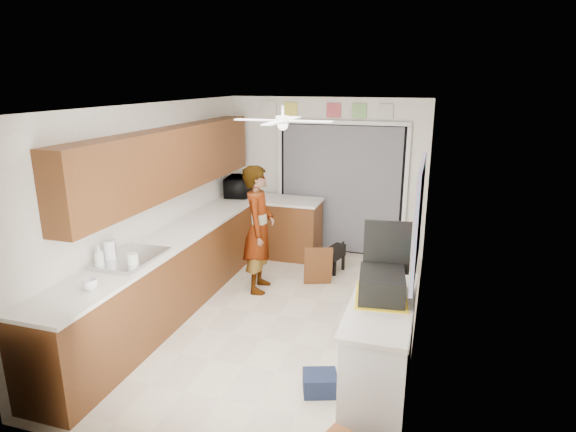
# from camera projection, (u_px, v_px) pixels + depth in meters

# --- Properties ---
(floor) EXTENTS (5.00, 5.00, 0.00)m
(floor) POSITION_uv_depth(u_px,v_px,m) (278.00, 315.00, 5.85)
(floor) COLOR beige
(floor) RESTS_ON ground
(ceiling) EXTENTS (5.00, 5.00, 0.00)m
(ceiling) POSITION_uv_depth(u_px,v_px,m) (277.00, 105.00, 5.16)
(ceiling) COLOR white
(ceiling) RESTS_ON ground
(wall_back) EXTENTS (3.20, 0.00, 3.20)m
(wall_back) POSITION_uv_depth(u_px,v_px,m) (326.00, 176.00, 7.80)
(wall_back) COLOR white
(wall_back) RESTS_ON ground
(wall_front) EXTENTS (3.20, 0.00, 3.20)m
(wall_front) POSITION_uv_depth(u_px,v_px,m) (160.00, 315.00, 3.21)
(wall_front) COLOR white
(wall_front) RESTS_ON ground
(wall_left) EXTENTS (0.00, 5.00, 5.00)m
(wall_left) POSITION_uv_depth(u_px,v_px,m) (155.00, 206.00, 5.96)
(wall_left) COLOR white
(wall_left) RESTS_ON ground
(wall_right) EXTENTS (0.00, 5.00, 5.00)m
(wall_right) POSITION_uv_depth(u_px,v_px,m) (422.00, 229.00, 5.05)
(wall_right) COLOR white
(wall_right) RESTS_ON ground
(left_base_cabinets) EXTENTS (0.60, 4.80, 0.90)m
(left_base_cabinets) POSITION_uv_depth(u_px,v_px,m) (181.00, 269.00, 6.10)
(left_base_cabinets) COLOR #5F3316
(left_base_cabinets) RESTS_ON floor
(left_countertop) EXTENTS (0.62, 4.80, 0.04)m
(left_countertop) POSITION_uv_depth(u_px,v_px,m) (179.00, 234.00, 5.96)
(left_countertop) COLOR white
(left_countertop) RESTS_ON left_base_cabinets
(upper_cabinets) EXTENTS (0.32, 4.00, 0.80)m
(upper_cabinets) POSITION_uv_depth(u_px,v_px,m) (172.00, 160.00, 5.95)
(upper_cabinets) COLOR #5F3316
(upper_cabinets) RESTS_ON wall_left
(sink_basin) EXTENTS (0.50, 0.76, 0.06)m
(sink_basin) POSITION_uv_depth(u_px,v_px,m) (131.00, 259.00, 5.04)
(sink_basin) COLOR silver
(sink_basin) RESTS_ON left_countertop
(faucet) EXTENTS (0.03, 0.03, 0.22)m
(faucet) POSITION_uv_depth(u_px,v_px,m) (115.00, 249.00, 5.06)
(faucet) COLOR silver
(faucet) RESTS_ON left_countertop
(peninsula_base) EXTENTS (1.00, 0.60, 0.90)m
(peninsula_base) POSITION_uv_depth(u_px,v_px,m) (288.00, 229.00, 7.71)
(peninsula_base) COLOR #5F3316
(peninsula_base) RESTS_ON floor
(peninsula_top) EXTENTS (1.04, 0.64, 0.04)m
(peninsula_top) POSITION_uv_depth(u_px,v_px,m) (288.00, 201.00, 7.58)
(peninsula_top) COLOR white
(peninsula_top) RESTS_ON peninsula_base
(back_opening_recess) EXTENTS (2.00, 0.06, 2.10)m
(back_opening_recess) POSITION_uv_depth(u_px,v_px,m) (341.00, 190.00, 7.76)
(back_opening_recess) COLOR black
(back_opening_recess) RESTS_ON wall_back
(curtain_panel) EXTENTS (1.90, 0.03, 2.05)m
(curtain_panel) POSITION_uv_depth(u_px,v_px,m) (340.00, 190.00, 7.72)
(curtain_panel) COLOR slate
(curtain_panel) RESTS_ON wall_back
(door_trim_left) EXTENTS (0.06, 0.04, 2.10)m
(door_trim_left) POSITION_uv_depth(u_px,v_px,m) (280.00, 186.00, 8.02)
(door_trim_left) COLOR white
(door_trim_left) RESTS_ON wall_back
(door_trim_right) EXTENTS (0.06, 0.04, 2.10)m
(door_trim_right) POSITION_uv_depth(u_px,v_px,m) (405.00, 194.00, 7.44)
(door_trim_right) COLOR white
(door_trim_right) RESTS_ON wall_back
(door_trim_head) EXTENTS (2.10, 0.04, 0.06)m
(door_trim_head) POSITION_uv_depth(u_px,v_px,m) (342.00, 123.00, 7.44)
(door_trim_head) COLOR white
(door_trim_head) RESTS_ON wall_back
(header_frame_0) EXTENTS (0.22, 0.02, 0.22)m
(header_frame_0) POSITION_uv_depth(u_px,v_px,m) (290.00, 110.00, 7.66)
(header_frame_0) COLOR #F9F253
(header_frame_0) RESTS_ON wall_back
(header_frame_2) EXTENTS (0.22, 0.02, 0.22)m
(header_frame_2) POSITION_uv_depth(u_px,v_px,m) (334.00, 110.00, 7.46)
(header_frame_2) COLOR #CB4C56
(header_frame_2) RESTS_ON wall_back
(header_frame_3) EXTENTS (0.22, 0.02, 0.22)m
(header_frame_3) POSITION_uv_depth(u_px,v_px,m) (359.00, 111.00, 7.34)
(header_frame_3) COLOR #7EB769
(header_frame_3) RESTS_ON wall_back
(header_frame_4) EXTENTS (0.22, 0.02, 0.22)m
(header_frame_4) POSITION_uv_depth(u_px,v_px,m) (386.00, 111.00, 7.23)
(header_frame_4) COLOR silver
(header_frame_4) RESTS_ON wall_back
(route66_sign) EXTENTS (0.22, 0.02, 0.26)m
(route66_sign) POSITION_uv_depth(u_px,v_px,m) (270.00, 109.00, 7.76)
(route66_sign) COLOR silver
(route66_sign) RESTS_ON wall_back
(right_counter_base) EXTENTS (0.50, 1.40, 0.90)m
(right_counter_base) POSITION_uv_depth(u_px,v_px,m) (380.00, 352.00, 4.24)
(right_counter_base) COLOR white
(right_counter_base) RESTS_ON floor
(right_counter_top) EXTENTS (0.54, 1.44, 0.04)m
(right_counter_top) POSITION_uv_depth(u_px,v_px,m) (382.00, 304.00, 4.11)
(right_counter_top) COLOR white
(right_counter_top) RESTS_ON right_counter_base
(abstract_painting) EXTENTS (0.03, 1.15, 0.95)m
(abstract_painting) POSITION_uv_depth(u_px,v_px,m) (418.00, 218.00, 4.03)
(abstract_painting) COLOR #F65AA4
(abstract_painting) RESTS_ON wall_right
(ceiling_fan) EXTENTS (1.14, 1.14, 0.24)m
(ceiling_fan) POSITION_uv_depth(u_px,v_px,m) (283.00, 121.00, 5.40)
(ceiling_fan) COLOR white
(ceiling_fan) RESTS_ON ceiling
(microwave) EXTENTS (0.46, 0.61, 0.31)m
(microwave) POSITION_uv_depth(u_px,v_px,m) (239.00, 186.00, 7.78)
(microwave) COLOR black
(microwave) RESTS_ON left_countertop
(soap_bottle) EXTENTS (0.12, 0.12, 0.26)m
(soap_bottle) POSITION_uv_depth(u_px,v_px,m) (99.00, 257.00, 4.77)
(soap_bottle) COLOR silver
(soap_bottle) RESTS_ON left_countertop
(cup) EXTENTS (0.15, 0.15, 0.10)m
(cup) POSITION_uv_depth(u_px,v_px,m) (90.00, 285.00, 4.32)
(cup) COLOR white
(cup) RESTS_ON left_countertop
(jar_a) EXTENTS (0.13, 0.13, 0.15)m
(jar_a) POSITION_uv_depth(u_px,v_px,m) (133.00, 261.00, 4.82)
(jar_a) COLOR silver
(jar_a) RESTS_ON left_countertop
(paper_towel_roll) EXTENTS (0.12, 0.12, 0.24)m
(paper_towel_roll) POSITION_uv_depth(u_px,v_px,m) (110.00, 252.00, 4.94)
(paper_towel_roll) COLOR white
(paper_towel_roll) RESTS_ON left_countertop
(suitcase) EXTENTS (0.44, 0.56, 0.22)m
(suitcase) POSITION_uv_depth(u_px,v_px,m) (382.00, 285.00, 4.16)
(suitcase) COLOR black
(suitcase) RESTS_ON right_counter_top
(suitcase_rim) EXTENTS (0.51, 0.63, 0.02)m
(suitcase_rim) POSITION_uv_depth(u_px,v_px,m) (381.00, 297.00, 4.19)
(suitcase_rim) COLOR yellow
(suitcase_rim) RESTS_ON suitcase
(suitcase_lid) EXTENTS (0.42, 0.08, 0.50)m
(suitcase_lid) POSITION_uv_depth(u_px,v_px,m) (387.00, 247.00, 4.36)
(suitcase_lid) COLOR black
(suitcase_lid) RESTS_ON suitcase
(navy_crate) EXTENTS (0.37, 0.34, 0.19)m
(navy_crate) POSITION_uv_depth(u_px,v_px,m) (320.00, 383.00, 4.39)
(navy_crate) COLOR #151D35
(navy_crate) RESTS_ON floor
(cabinet_door_panel) EXTENTS (0.41, 0.27, 0.57)m
(cabinet_door_panel) POSITION_uv_depth(u_px,v_px,m) (318.00, 266.00, 6.62)
(cabinet_door_panel) COLOR #5F3316
(cabinet_door_panel) RESTS_ON floor
(man) EXTENTS (0.50, 0.68, 1.71)m
(man) POSITION_uv_depth(u_px,v_px,m) (259.00, 229.00, 6.36)
(man) COLOR white
(man) RESTS_ON floor
(dog) EXTENTS (0.39, 0.60, 0.44)m
(dog) POSITION_uv_depth(u_px,v_px,m) (335.00, 258.00, 7.13)
(dog) COLOR black
(dog) RESTS_ON floor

